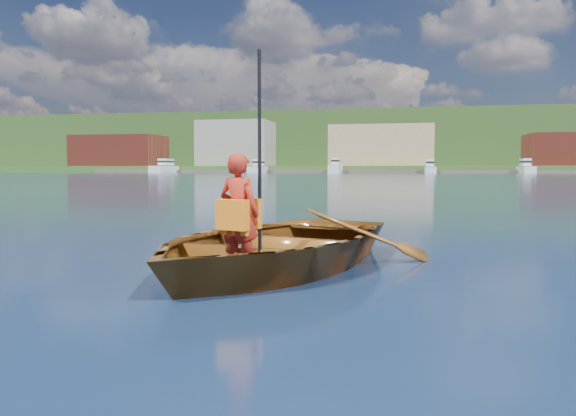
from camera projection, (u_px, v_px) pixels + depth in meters
name	position (u px, v px, depth m)	size (l,w,h in m)	color
ground	(322.00, 281.00, 5.73)	(600.00, 600.00, 0.00)	#0E2542
rowboat	(272.00, 244.00, 6.47)	(4.12, 4.91, 0.87)	brown
child_paddler	(239.00, 213.00, 5.58)	(0.51, 0.42, 2.23)	#B22718
shoreline	(399.00, 147.00, 236.45)	(400.00, 140.00, 22.00)	#385526
dock	(362.00, 172.00, 152.30)	(160.05, 8.96, 0.80)	brown
waterfront_buildings	(372.00, 147.00, 168.10)	(202.00, 16.00, 14.00)	maroon
marina_yachts	(396.00, 168.00, 145.86)	(145.53, 13.00, 4.33)	silver
hillside_trees	(387.00, 128.00, 240.94)	(317.05, 82.28, 24.74)	#382314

